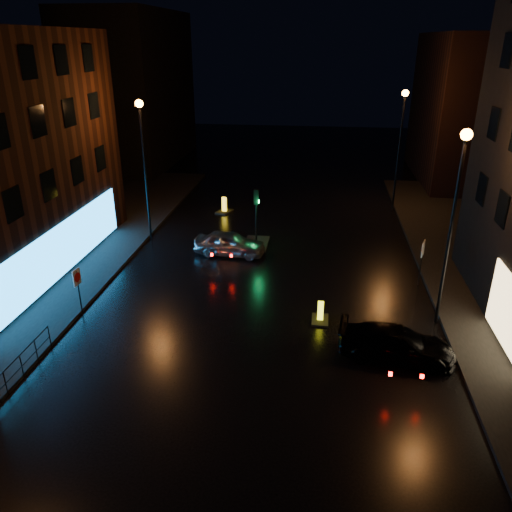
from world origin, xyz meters
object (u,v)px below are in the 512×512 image
object	(u,v)px
dark_sedan	(397,344)
bollard_near	(320,317)
traffic_signal	(256,237)
silver_hatchback	(230,243)
road_sign_right	(422,252)
road_sign_left	(77,281)
bollard_far	(224,209)

from	to	relation	value
dark_sedan	bollard_near	size ratio (longest dim) A/B	4.02
dark_sedan	traffic_signal	bearing A→B (deg)	39.37
silver_hatchback	road_sign_right	world-z (taller)	road_sign_right
traffic_signal	bollard_near	distance (m)	9.42
road_sign_left	bollard_near	bearing A→B (deg)	10.45
dark_sedan	road_sign_right	size ratio (longest dim) A/B	1.86
traffic_signal	bollard_near	world-z (taller)	traffic_signal
bollard_near	road_sign_left	size ratio (longest dim) A/B	0.49
silver_hatchback	bollard_far	bearing A→B (deg)	17.00
traffic_signal	road_sign_right	world-z (taller)	traffic_signal
dark_sedan	road_sign_right	distance (m)	7.00
traffic_signal	road_sign_left	bearing A→B (deg)	-125.52
bollard_far	road_sign_left	xyz separation A→B (m)	(-3.63, -15.19, 1.45)
traffic_signal	road_sign_left	world-z (taller)	traffic_signal
traffic_signal	silver_hatchback	bearing A→B (deg)	-127.90
bollard_far	dark_sedan	bearing A→B (deg)	-39.35
bollard_near	bollard_far	world-z (taller)	bollard_far
traffic_signal	dark_sedan	bearing A→B (deg)	-57.83
road_sign_right	bollard_far	bearing A→B (deg)	-20.80
bollard_near	road_sign_left	bearing A→B (deg)	-175.07
road_sign_left	traffic_signal	bearing A→B (deg)	60.41
road_sign_left	road_sign_right	size ratio (longest dim) A/B	0.95
bollard_near	road_sign_right	distance (m)	6.64
road_sign_left	silver_hatchback	bearing A→B (deg)	60.95
road_sign_left	dark_sedan	bearing A→B (deg)	-0.66
silver_hatchback	road_sign_left	xyz separation A→B (m)	(-5.38, -7.69, 1.00)
dark_sedan	road_sign_right	bearing A→B (deg)	-9.20
bollard_near	bollard_far	distance (m)	15.98
bollard_near	road_sign_right	bearing A→B (deg)	41.17
traffic_signal	road_sign_right	xyz separation A→B (m)	(8.84, -4.33, 1.28)
road_sign_right	road_sign_left	bearing A→B (deg)	37.65
bollard_far	road_sign_left	bearing A→B (deg)	-83.50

